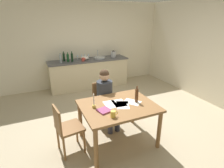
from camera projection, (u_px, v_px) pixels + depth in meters
ground_plane at (120, 121)px, 4.03m from camera, size 5.20×5.20×0.04m
wall_back at (85, 45)px, 5.78m from camera, size 5.20×0.12×2.60m
wall_right at (214, 53)px, 4.56m from camera, size 0.12×5.20×2.60m
kitchen_counter at (89, 73)px, 5.77m from camera, size 2.46×0.64×0.90m
dining_table at (118, 110)px, 3.14m from camera, size 1.26×1.00×0.74m
chair_at_table at (103, 101)px, 3.83m from camera, size 0.43×0.43×0.87m
person_seated at (106, 95)px, 3.64m from camera, size 0.35×0.61×1.19m
chair_side_empty at (66, 127)px, 2.93m from camera, size 0.45×0.45×0.86m
coffee_mug at (113, 114)px, 2.71m from camera, size 0.12×0.08×0.10m
candlestick at (94, 104)px, 2.98m from camera, size 0.06×0.06×0.25m
book_magazine at (104, 110)px, 2.89m from camera, size 0.23×0.23×0.02m
paper_letter at (123, 105)px, 3.10m from camera, size 0.31×0.35×0.00m
paper_bill at (119, 103)px, 3.17m from camera, size 0.24×0.31×0.00m
paper_envelope at (132, 102)px, 3.20m from camera, size 0.35×0.36×0.00m
paper_receipt at (111, 104)px, 3.12m from camera, size 0.22×0.31×0.00m
wine_bottle_on_table at (137, 95)px, 3.17m from camera, size 0.06×0.06×0.30m
sink_unit at (99, 58)px, 5.75m from camera, size 0.36×0.36×0.24m
bottle_oil at (60, 59)px, 5.19m from camera, size 0.07×0.07×0.28m
bottle_vinegar at (64, 57)px, 5.37m from camera, size 0.06×0.06×0.28m
bottle_wine_red at (68, 58)px, 5.30m from camera, size 0.07×0.07×0.27m
bottle_sauce at (72, 57)px, 5.30m from camera, size 0.06×0.06×0.30m
mixing_bowl at (85, 58)px, 5.54m from camera, size 0.25×0.25×0.11m
stovetop_kettle at (113, 54)px, 5.91m from camera, size 0.18×0.18×0.22m
wine_glass_near_sink at (88, 55)px, 5.72m from camera, size 0.07×0.07×0.15m
wine_glass_by_kettle at (85, 55)px, 5.68m from camera, size 0.07×0.07×0.15m
wine_glass_back_left at (82, 55)px, 5.64m from camera, size 0.07×0.07×0.15m
wine_glass_back_right at (77, 56)px, 5.59m from camera, size 0.07×0.07×0.15m
teacup_on_counter at (83, 59)px, 5.39m from camera, size 0.13×0.09×0.10m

